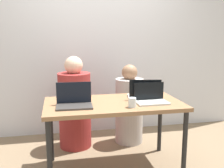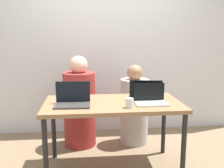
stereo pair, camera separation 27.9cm
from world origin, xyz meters
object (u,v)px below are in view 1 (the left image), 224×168
Objects in this scene: person_on_left at (75,107)px; laptop_front_right at (151,98)px; laptop_back_right at (144,94)px; laptop_front_left at (74,101)px; person_on_right at (129,108)px; water_glass_right at (132,103)px; laptop_back_left at (73,97)px.

person_on_left is 1.12m from laptop_front_right.
laptop_back_right is (0.74, -0.59, 0.28)m from person_on_left.
person_on_left is 0.82m from laptop_front_left.
person_on_left reaches higher than laptop_back_right.
laptop_front_right is at bearing 150.20° from person_on_left.
person_on_right is 2.80× the size of laptop_back_right.
laptop_front_right is 3.47× the size of water_glass_right.
person_on_left is 1.08m from water_glass_right.
person_on_right is 3.48× the size of laptop_back_left.
person_on_right is (0.73, 0.00, -0.05)m from person_on_left.
laptop_front_left is (-0.79, -0.18, 0.00)m from laptop_back_right.
laptop_front_right is (0.01, -0.20, -0.00)m from laptop_back_right.
person_on_left is at bearing -28.95° from laptop_back_right.
laptop_front_left is (-0.78, -0.77, 0.33)m from person_on_right.
person_on_left is 0.98m from laptop_back_right.
laptop_back_left is 0.85× the size of laptop_front_left.
laptop_back_left is 0.65m from water_glass_right.
person_on_right is 0.67m from laptop_back_right.
person_on_left is at bearing 88.72° from laptop_front_left.
laptop_back_left is at bearing 29.49° from person_on_right.
laptop_back_right is at bearing 15.12° from laptop_front_left.
laptop_back_left is (-0.05, -0.58, 0.27)m from person_on_left.
person_on_right is 0.85m from laptop_front_right.
laptop_front_left is at bearing 177.69° from laptop_front_right.
person_on_left is 3.12× the size of laptop_back_right.
water_glass_right is at bearing 64.55° from laptop_back_right.
laptop_back_right is at bearing 83.53° from person_on_right.
person_on_left reaches higher than laptop_front_left.
laptop_back_right is 0.40m from water_glass_right.
laptop_front_left is (0.00, -0.19, 0.00)m from laptop_back_left.
laptop_back_right is 1.16× the size of laptop_front_right.
laptop_back_right is at bearing 158.20° from person_on_left.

